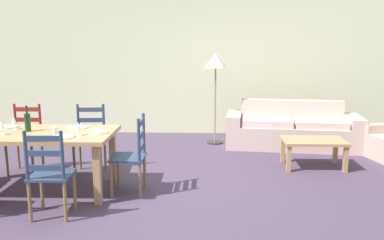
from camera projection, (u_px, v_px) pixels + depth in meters
name	position (u px, v px, depth m)	size (l,w,h in m)	color
ground_plane	(161.00, 190.00, 5.05)	(9.60, 9.60, 0.02)	#46384D
wall_far	(178.00, 66.00, 8.03)	(9.60, 0.16, 2.70)	beige
dining_table	(35.00, 139.00, 4.85)	(1.90, 0.96, 0.75)	tan
dining_chair_near_right	(50.00, 174.00, 4.14)	(0.44, 0.42, 0.96)	#2B3D56
dining_chair_far_left	(25.00, 139.00, 5.66)	(0.42, 0.40, 0.96)	maroon
dining_chair_far_right	(90.00, 139.00, 5.63)	(0.45, 0.43, 0.96)	navy
dining_chair_head_east	(132.00, 155.00, 4.84)	(0.40, 0.42, 0.96)	#2E3F5B
dinner_plate_near_right	(64.00, 136.00, 4.57)	(0.24, 0.24, 0.02)	white
fork_near_right	(51.00, 137.00, 4.57)	(0.02, 0.17, 0.01)	silver
dinner_plate_far_left	(8.00, 127.00, 5.09)	(0.24, 0.24, 0.02)	white
dinner_plate_far_right	(78.00, 127.00, 5.06)	(0.24, 0.24, 0.02)	white
fork_far_right	(66.00, 128.00, 5.07)	(0.02, 0.17, 0.01)	silver
dinner_plate_head_east	(99.00, 132.00, 4.80)	(0.24, 0.24, 0.02)	white
fork_head_east	(86.00, 132.00, 4.81)	(0.02, 0.17, 0.01)	silver
wine_bottle	(28.00, 122.00, 4.85)	(0.07, 0.07, 0.32)	#143819
wine_glass_near_left	(2.00, 125.00, 4.68)	(0.06, 0.06, 0.16)	white
wine_glass_near_right	(78.00, 126.00, 4.64)	(0.06, 0.06, 0.16)	white
wine_glass_far_left	(14.00, 121.00, 4.96)	(0.06, 0.06, 0.16)	white
coffee_cup_primary	(55.00, 130.00, 4.72)	(0.07, 0.07, 0.09)	beige
couch	(292.00, 130.00, 7.08)	(2.35, 1.04, 0.80)	beige
coffee_table	(314.00, 144.00, 5.87)	(0.90, 0.56, 0.42)	tan
standing_lamp	(216.00, 66.00, 7.09)	(0.40, 0.40, 1.64)	#332D28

